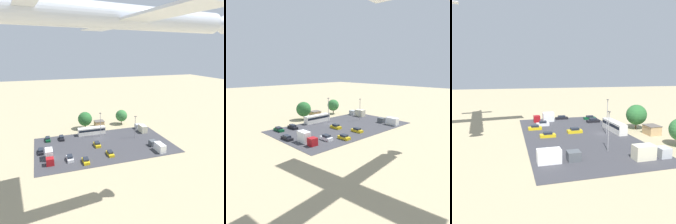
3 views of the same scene
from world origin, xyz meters
The scene contains 17 objects.
ground_plane centered at (0.00, 0.00, 0.00)m, with size 400.00×400.00×0.00m, color tan.
parking_lot_surface centered at (0.00, 7.49, 0.04)m, with size 50.06×29.49×0.08m.
shed_building centered at (-3.85, -13.78, 1.36)m, with size 4.46×3.83×2.70m.
bus centered at (1.95, -4.81, 1.72)m, with size 11.49×2.61×3.05m.
parked_car_0 centered at (14.01, 15.14, 0.76)m, with size 1.93×4.21×1.63m.
parked_car_1 centered at (14.64, -3.13, 0.73)m, with size 1.74×4.70×1.55m.
parked_car_2 centered at (2.87, 7.41, 0.73)m, with size 1.91×4.39×1.55m.
parked_car_3 centered at (19.90, -3.83, 0.68)m, with size 1.80×4.61×1.43m.
parked_car_4 centered at (9.49, 18.34, 0.69)m, with size 1.88×4.14×1.46m.
parked_car_5 centered at (0.58, 15.87, 0.67)m, with size 1.82×4.31×1.42m.
parked_car_6 centered at (22.75, 6.53, 0.67)m, with size 1.77×4.77×1.41m.
parked_truck_0 centered at (-19.72, -1.71, 1.45)m, with size 2.50×8.10×3.00m.
parked_truck_1 centered at (-16.88, 17.28, 1.36)m, with size 2.32×8.68×2.80m.
parked_truck_2 centered at (20.23, 13.31, 1.60)m, with size 2.34×7.35×3.32m.
tree_apron_mid centered at (2.97, -12.90, 4.55)m, with size 6.36×6.36×7.74m.
light_pole_lot_centre centered at (-13.70, 4.67, 5.09)m, with size 0.90×0.28×9.16m.
light_pole_lot_edge centered at (-0.89, -1.05, 5.59)m, with size 0.90×0.28×10.13m.
Camera 3 is at (-56.71, 25.84, 17.42)m, focal length 35.00 mm.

